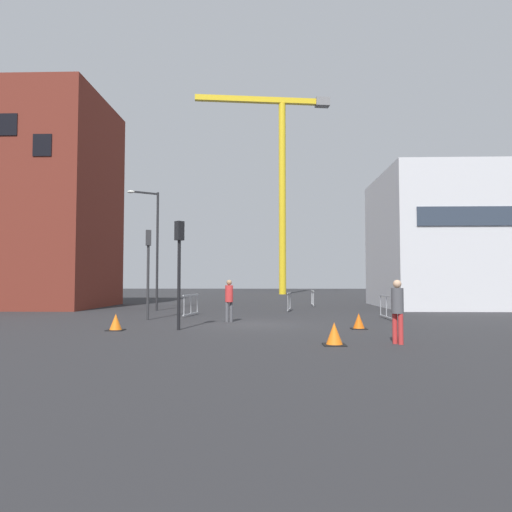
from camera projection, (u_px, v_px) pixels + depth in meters
ground at (253, 324)px, 19.19m from camera, size 160.00×160.00×0.00m
brick_building at (28, 203)px, 31.72m from camera, size 10.26×8.86×13.93m
office_block at (470, 241)px, 31.66m from camera, size 12.01×9.89×8.85m
construction_crane at (279, 164)px, 60.88m from camera, size 17.42×3.17×25.56m
streetlamp_tall at (154, 240)px, 27.98m from camera, size 1.65×1.09×7.03m
traffic_light_corner at (148, 260)px, 21.52m from camera, size 0.31×0.39×4.07m
traffic_light_near at (179, 257)px, 17.22m from camera, size 0.36×0.37×3.95m
pedestrian_walking at (229, 297)px, 20.36m from camera, size 0.34×0.34×1.81m
pedestrian_waiting at (397, 306)px, 13.34m from camera, size 0.34×0.34×1.81m
safety_barrier_rear at (289, 301)px, 27.36m from camera, size 0.30×1.89×1.08m
safety_barrier_right_run at (386, 307)px, 21.83m from camera, size 0.06×2.56×1.08m
safety_barrier_left_run at (313, 298)px, 32.84m from camera, size 0.11×2.35×1.08m
safety_barrier_mid_span at (191, 305)px, 23.82m from camera, size 0.41×2.38×1.08m
traffic_cone_on_verge at (359, 322)px, 17.40m from camera, size 0.57×0.57×0.58m
traffic_cone_by_barrier at (334, 335)px, 13.08m from camera, size 0.62×0.62×0.63m
traffic_cone_striped at (116, 323)px, 16.90m from camera, size 0.59×0.59×0.60m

